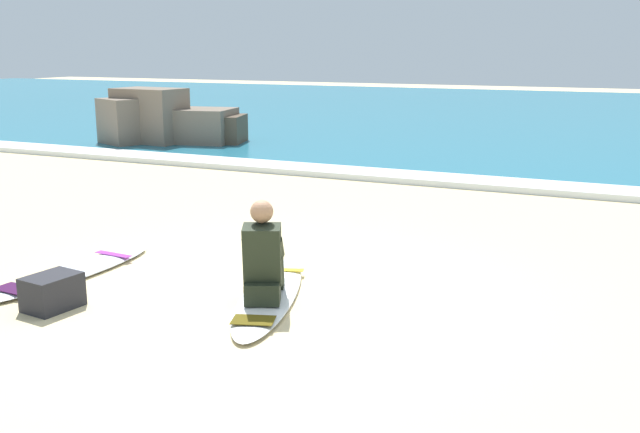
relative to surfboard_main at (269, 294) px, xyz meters
name	(u,v)px	position (x,y,z in m)	size (l,w,h in m)	color
ground_plane	(267,297)	(-0.03, 0.01, -0.04)	(80.00, 80.00, 0.00)	beige
sea	(552,116)	(-0.03, 20.36, 0.01)	(80.00, 28.00, 0.10)	teal
breaking_foam	(447,180)	(-0.03, 6.66, 0.02)	(80.00, 0.90, 0.11)	white
surfboard_main	(269,294)	(0.00, 0.00, 0.00)	(1.26, 2.48, 0.08)	white
surfer_seated	(263,261)	(0.06, -0.22, 0.40)	(0.59, 0.77, 0.95)	black
surfboard_spare_near	(71,272)	(-2.25, -0.26, 0.00)	(0.66, 2.29, 0.08)	silver
rock_outcrop_distant	(171,124)	(-7.43, 8.71, 0.50)	(3.38, 2.42, 1.39)	#756656
beach_bag	(52,292)	(-1.68, -1.09, 0.12)	(0.36, 0.48, 0.32)	#232328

